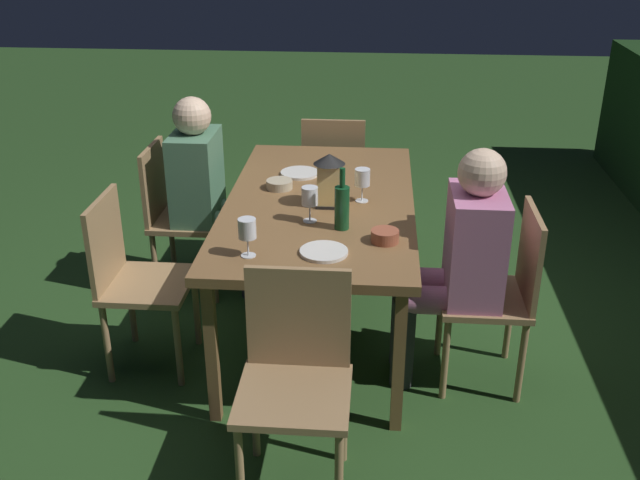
{
  "coord_description": "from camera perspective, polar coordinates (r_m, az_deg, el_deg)",
  "views": [
    {
      "loc": [
        3.39,
        0.28,
        2.09
      ],
      "look_at": [
        0.0,
        0.0,
        0.52
      ],
      "focal_mm": 40.95,
      "sensor_mm": 36.0,
      "label": 1
    }
  ],
  "objects": [
    {
      "name": "lantern_centerpiece",
      "position": [
        3.54,
        0.73,
        4.95
      ],
      "size": [
        0.15,
        0.15,
        0.27
      ],
      "color": "black",
      "rests_on": "dining_table"
    },
    {
      "name": "dining_table",
      "position": [
        3.68,
        0.0,
        2.37
      ],
      "size": [
        1.76,
        0.93,
        0.74
      ],
      "color": "brown",
      "rests_on": "ground"
    },
    {
      "name": "chair_side_left_a",
      "position": [
        4.26,
        -11.16,
        2.24
      ],
      "size": [
        0.42,
        0.4,
        0.87
      ],
      "color": "#9E7A51",
      "rests_on": "ground"
    },
    {
      "name": "green_bottle_on_table",
      "position": [
        3.29,
        1.73,
        2.65
      ],
      "size": [
        0.07,
        0.07,
        0.29
      ],
      "color": "#144723",
      "rests_on": "dining_table"
    },
    {
      "name": "ground_plane",
      "position": [
        3.99,
        0.0,
        -6.76
      ],
      "size": [
        16.0,
        16.0,
        0.0
      ],
      "primitive_type": "plane",
      "color": "#26471E"
    },
    {
      "name": "wine_glass_c",
      "position": [
        3.61,
        3.33,
        4.81
      ],
      "size": [
        0.08,
        0.08,
        0.17
      ],
      "color": "silver",
      "rests_on": "dining_table"
    },
    {
      "name": "bowl_bread",
      "position": [
        3.2,
        5.1,
        0.34
      ],
      "size": [
        0.12,
        0.12,
        0.05
      ],
      "color": "#9E5138",
      "rests_on": "dining_table"
    },
    {
      "name": "chair_side_right_b",
      "position": [
        3.44,
        13.88,
        -3.73
      ],
      "size": [
        0.42,
        0.4,
        0.87
      ],
      "color": "#9E7A51",
      "rests_on": "ground"
    },
    {
      "name": "person_in_pink",
      "position": [
        3.35,
        10.84,
        -1.36
      ],
      "size": [
        0.38,
        0.47,
        1.15
      ],
      "color": "#C675A3",
      "rests_on": "ground"
    },
    {
      "name": "plate_b",
      "position": [
        4.01,
        -1.59,
        5.25
      ],
      "size": [
        0.21,
        0.21,
        0.01
      ],
      "primitive_type": "cylinder",
      "color": "silver",
      "rests_on": "dining_table"
    },
    {
      "name": "bowl_olives",
      "position": [
        3.81,
        -3.19,
        4.39
      ],
      "size": [
        0.14,
        0.14,
        0.05
      ],
      "color": "#BCAD8E",
      "rests_on": "dining_table"
    },
    {
      "name": "wine_glass_b",
      "position": [
        3.04,
        -5.71,
        0.75
      ],
      "size": [
        0.08,
        0.08,
        0.17
      ],
      "color": "silver",
      "rests_on": "dining_table"
    },
    {
      "name": "plate_a",
      "position": [
        3.09,
        0.3,
        -0.93
      ],
      "size": [
        0.21,
        0.21,
        0.01
      ],
      "primitive_type": "cylinder",
      "color": "silver",
      "rests_on": "dining_table"
    },
    {
      "name": "person_in_green",
      "position": [
        4.16,
        -8.72,
        4.11
      ],
      "size": [
        0.38,
        0.47,
        1.15
      ],
      "color": "#4C7A5B",
      "rests_on": "ground"
    },
    {
      "name": "chair_head_far",
      "position": [
        2.78,
        -1.92,
        -10.37
      ],
      "size": [
        0.4,
        0.42,
        0.87
      ],
      "color": "#9E7A51",
      "rests_on": "ground"
    },
    {
      "name": "chair_head_near",
      "position": [
        4.8,
        1.1,
        5.31
      ],
      "size": [
        0.4,
        0.42,
        0.87
      ],
      "color": "#9E7A51",
      "rests_on": "ground"
    },
    {
      "name": "wine_glass_a",
      "position": [
        3.36,
        -0.81,
        3.32
      ],
      "size": [
        0.08,
        0.08,
        0.17
      ],
      "color": "silver",
      "rests_on": "dining_table"
    },
    {
      "name": "chair_side_left_b",
      "position": [
        3.58,
        -14.4,
        -2.64
      ],
      "size": [
        0.42,
        0.4,
        0.87
      ],
      "color": "#9E7A51",
      "rests_on": "ground"
    }
  ]
}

